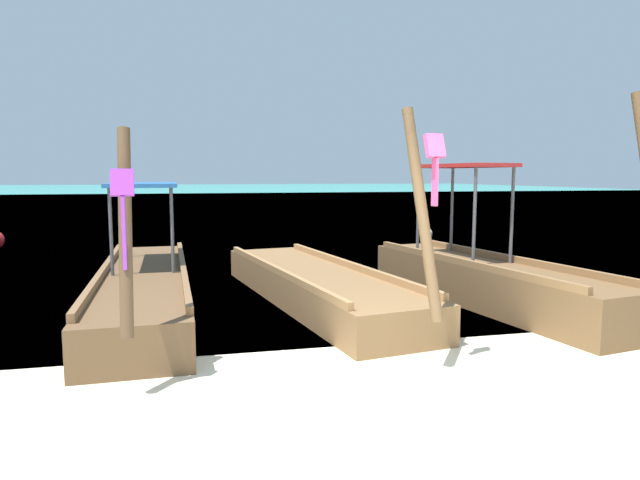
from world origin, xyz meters
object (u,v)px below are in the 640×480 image
object	(u,v)px
longtail_boat_violet_ribbon	(144,286)
longtail_boat_pink_ribbon	(316,285)
mooring_buoy_near	(426,234)
longtail_boat_red_ribbon	(486,279)

from	to	relation	value
longtail_boat_violet_ribbon	longtail_boat_pink_ribbon	xyz separation A→B (m)	(2.60, -0.21, -0.07)
mooring_buoy_near	longtail_boat_pink_ribbon	bearing A→B (deg)	-124.45
longtail_boat_pink_ribbon	mooring_buoy_near	world-z (taller)	longtail_boat_pink_ribbon
longtail_boat_violet_ribbon	longtail_boat_red_ribbon	bearing A→B (deg)	-10.34
longtail_boat_violet_ribbon	longtail_boat_red_ribbon	size ratio (longest dim) A/B	1.22
longtail_boat_violet_ribbon	longtail_boat_pink_ribbon	world-z (taller)	longtail_boat_pink_ribbon
longtail_boat_pink_ribbon	mooring_buoy_near	bearing A→B (deg)	55.55
longtail_boat_pink_ribbon	longtail_boat_red_ribbon	world-z (taller)	longtail_boat_red_ribbon
longtail_boat_violet_ribbon	longtail_boat_red_ribbon	distance (m)	5.23
longtail_boat_violet_ribbon	longtail_boat_red_ribbon	world-z (taller)	longtail_boat_red_ribbon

